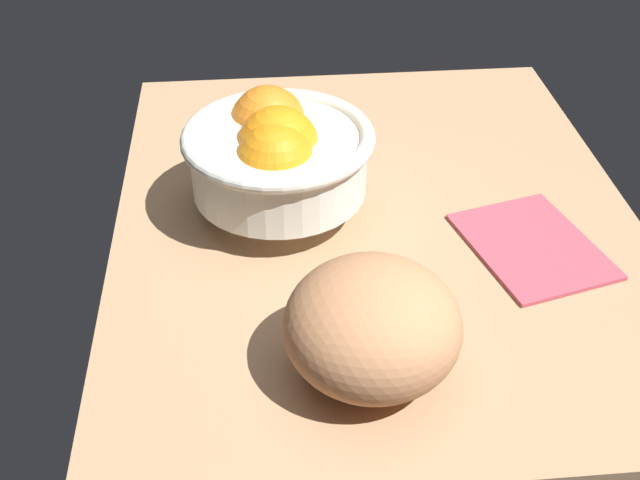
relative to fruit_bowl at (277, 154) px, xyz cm
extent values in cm
cube|color=tan|center=(2.15, 10.57, -8.56)|extent=(70.44, 56.87, 3.00)
cylinder|color=white|center=(0.30, 0.14, -5.58)|extent=(10.34, 10.34, 2.97)
cylinder|color=white|center=(0.30, 0.14, -0.90)|extent=(18.70, 18.70, 6.39)
torus|color=white|center=(0.30, 0.14, 2.29)|extent=(20.30, 20.30, 1.60)
sphere|color=orange|center=(3.06, -0.30, 0.87)|extent=(8.26, 8.26, 8.26)
sphere|color=orange|center=(-5.06, -0.72, 0.91)|extent=(8.49, 8.49, 8.49)
sphere|color=orange|center=(0.30, 0.14, 0.90)|extent=(8.45, 8.45, 8.45)
sphere|color=orange|center=(0.30, 0.14, 0.97)|extent=(8.86, 8.86, 8.86)
ellipsoid|color=tan|center=(24.91, 6.67, -1.91)|extent=(17.28, 17.15, 10.31)
cube|color=#B94554|center=(9.37, 25.89, -6.61)|extent=(18.23, 15.63, 0.91)
camera|label=1|loc=(72.62, -2.05, 43.89)|focal=44.74mm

